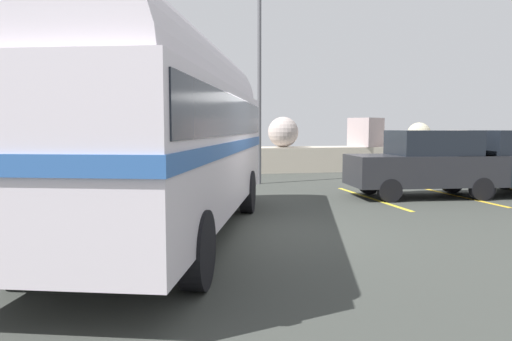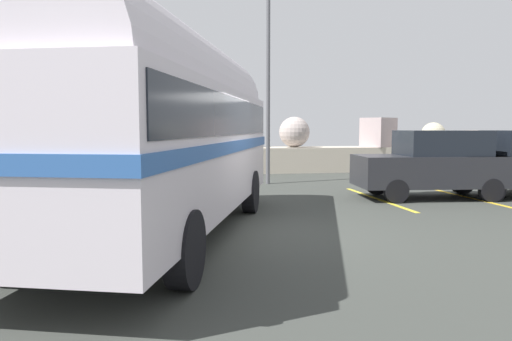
% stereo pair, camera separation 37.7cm
% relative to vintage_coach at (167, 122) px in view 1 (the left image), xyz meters
% --- Properties ---
extents(ground, '(32.00, 26.00, 0.02)m').
position_rel_vintage_coach_xyz_m(ground, '(1.60, 0.10, -2.04)').
color(ground, '#373A36').
extents(breakwater, '(31.36, 2.46, 2.49)m').
position_rel_vintage_coach_xyz_m(breakwater, '(1.54, 11.89, -1.27)').
color(breakwater, '#BDB29F').
rests_on(breakwater, ground).
extents(vintage_coach, '(4.93, 8.90, 3.70)m').
position_rel_vintage_coach_xyz_m(vintage_coach, '(0.00, 0.00, 0.00)').
color(vintage_coach, black).
rests_on(vintage_coach, ground).
extents(parked_car_nearest, '(4.24, 2.08, 1.86)m').
position_rel_vintage_coach_xyz_m(parked_car_nearest, '(7.16, 3.48, -1.08)').
color(parked_car_nearest, black).
rests_on(parked_car_nearest, ground).
extents(parked_car_middle, '(4.23, 2.04, 1.86)m').
position_rel_vintage_coach_xyz_m(parked_car_middle, '(9.76, 3.28, -1.08)').
color(parked_car_middle, black).
rests_on(parked_car_middle, ground).
extents(lamp_post, '(0.93, 0.57, 6.71)m').
position_rel_vintage_coach_xyz_m(lamp_post, '(3.41, 7.53, 1.72)').
color(lamp_post, '#5B5B60').
rests_on(lamp_post, ground).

